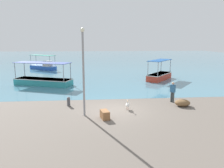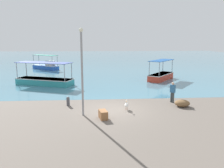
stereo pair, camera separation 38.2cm
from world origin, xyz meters
TOP-DOWN VIEW (x-y plane):
  - ground at (0.00, 0.00)m, footprint 120.00×120.00m
  - harbor_water at (0.00, 48.00)m, footprint 110.00×90.00m
  - fishing_boat_outer at (7.05, 12.17)m, footprint 4.30×4.77m
  - fishing_boat_near_left at (-7.30, 9.92)m, footprint 6.95×4.21m
  - fishing_boat_far_right at (-10.29, 24.04)m, footprint 5.22×4.44m
  - pelican at (0.93, -0.04)m, footprint 0.39×0.80m
  - lamp_post at (-2.20, -0.98)m, footprint 0.28×0.28m
  - mooring_bollard at (-3.52, 1.34)m, footprint 0.26×0.26m
  - fisherman_standing at (4.96, 1.69)m, footprint 0.41×0.45m
  - net_pile at (5.35, 0.50)m, footprint 1.17×1.00m
  - cargo_crate at (-0.85, -1.77)m, footprint 0.64×0.93m

SIDE VIEW (x-z plane):
  - ground at x=0.00m, z-range 0.00..0.00m
  - harbor_water at x=0.00m, z-range 0.00..0.00m
  - net_pile at x=5.35m, z-range 0.00..0.53m
  - cargo_crate at x=-0.85m, z-range 0.00..0.55m
  - pelican at x=0.93m, z-range -0.02..0.78m
  - mooring_bollard at x=-3.52m, z-range 0.02..0.75m
  - fishing_boat_near_left at x=-7.30m, z-range -0.76..1.84m
  - fishing_boat_outer at x=7.05m, z-range -0.72..1.85m
  - fishing_boat_far_right at x=-10.29m, z-range -0.64..1.89m
  - fisherman_standing at x=4.96m, z-range 0.06..1.75m
  - lamp_post at x=-2.20m, z-range 0.36..6.20m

